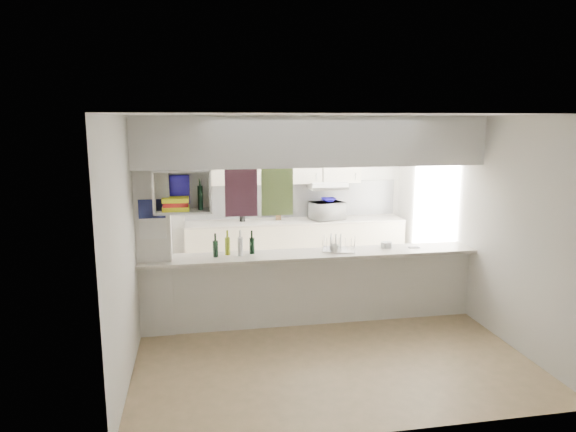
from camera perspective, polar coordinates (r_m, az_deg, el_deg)
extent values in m
plane|color=#8F7A53|center=(6.70, 2.60, -11.73)|extent=(4.80, 4.80, 0.00)
plane|color=white|center=(6.20, 2.81, 11.09)|extent=(4.80, 4.80, 0.00)
plane|color=silver|center=(8.65, -0.85, 2.34)|extent=(4.20, 0.00, 4.20)
plane|color=silver|center=(6.21, -16.56, -1.42)|extent=(0.00, 4.80, 4.80)
plane|color=silver|center=(7.09, 19.49, -0.13)|extent=(0.00, 4.80, 4.80)
cube|color=silver|center=(6.55, 2.63, -8.17)|extent=(4.20, 0.15, 0.88)
cube|color=beige|center=(6.41, 2.67, -4.27)|extent=(4.20, 0.50, 0.04)
cube|color=white|center=(6.20, 2.78, 8.32)|extent=(4.20, 0.50, 0.60)
cube|color=silver|center=(6.19, -14.72, -1.37)|extent=(0.40, 0.18, 2.60)
cube|color=#191E4C|center=(6.05, -14.90, 0.76)|extent=(0.30, 0.01, 0.22)
cube|color=white|center=(6.09, -14.79, -1.37)|extent=(0.30, 0.01, 0.24)
cube|color=black|center=(6.34, -5.23, 2.72)|extent=(0.40, 0.02, 0.62)
cube|color=#166554|center=(6.40, -1.21, 2.83)|extent=(0.40, 0.02, 0.62)
cube|color=white|center=(6.03, -11.57, 0.52)|extent=(0.65, 0.35, 0.02)
cube|color=white|center=(5.97, -11.74, 5.01)|extent=(0.65, 0.35, 0.02)
cube|color=white|center=(6.16, -11.62, 2.96)|extent=(0.65, 0.02, 0.50)
cube|color=white|center=(6.01, -14.63, 2.65)|extent=(0.02, 0.35, 0.50)
cube|color=white|center=(6.00, -8.67, 2.85)|extent=(0.02, 0.35, 0.50)
cube|color=#F9F41B|center=(6.03, -12.34, 0.84)|extent=(0.30, 0.24, 0.05)
cube|color=#AA1916|center=(6.02, -12.36, 1.31)|extent=(0.28, 0.22, 0.05)
cube|color=#F9F41B|center=(6.01, -12.38, 1.78)|extent=(0.30, 0.24, 0.05)
cube|color=#130B83|center=(6.12, -12.10, 2.89)|extent=(0.26, 0.02, 0.34)
cylinder|color=black|center=(6.01, -9.72, 2.01)|extent=(0.06, 0.06, 0.28)
cube|color=#EDE1C9|center=(8.56, 0.82, -3.55)|extent=(3.60, 0.60, 0.90)
cube|color=beige|center=(8.46, 0.83, -0.56)|extent=(3.60, 0.63, 0.03)
cube|color=silver|center=(8.68, 0.47, 1.84)|extent=(3.60, 0.03, 0.60)
cube|color=#EDE1C9|center=(8.41, -0.67, 6.09)|extent=(2.62, 0.34, 0.72)
cube|color=white|center=(8.54, 4.39, 3.43)|extent=(0.60, 0.46, 0.12)
cube|color=silver|center=(8.33, 4.79, 2.99)|extent=(0.60, 0.02, 0.05)
imported|color=white|center=(8.52, 4.39, 0.59)|extent=(0.61, 0.49, 0.29)
imported|color=#130B83|center=(8.52, 4.52, 1.79)|extent=(0.25, 0.25, 0.06)
cube|color=silver|center=(6.55, 5.68, -3.75)|extent=(0.49, 0.43, 0.01)
cylinder|color=white|center=(6.53, 4.79, -2.78)|extent=(0.08, 0.20, 0.21)
cylinder|color=white|center=(6.53, 5.33, -2.79)|extent=(0.08, 0.20, 0.21)
cylinder|color=white|center=(6.52, 5.87, -2.81)|extent=(0.08, 0.20, 0.21)
imported|color=white|center=(6.40, 5.16, -3.59)|extent=(0.12, 0.12, 0.09)
cylinder|color=black|center=(6.25, -8.06, -3.64)|extent=(0.06, 0.06, 0.20)
cylinder|color=black|center=(6.21, -8.10, -2.34)|extent=(0.02, 0.02, 0.09)
cylinder|color=olive|center=(6.33, -6.73, -3.35)|extent=(0.06, 0.06, 0.21)
cylinder|color=olive|center=(6.29, -6.77, -2.00)|extent=(0.02, 0.02, 0.09)
cylinder|color=silver|center=(6.26, -5.32, -3.41)|extent=(0.06, 0.06, 0.23)
cylinder|color=silver|center=(6.22, -5.34, -1.98)|extent=(0.02, 0.02, 0.09)
cylinder|color=black|center=(6.36, -4.03, -3.31)|extent=(0.06, 0.06, 0.20)
cylinder|color=black|center=(6.32, -4.05, -2.03)|extent=(0.02, 0.02, 0.09)
cylinder|color=silver|center=(6.78, 10.88, -3.16)|extent=(0.14, 0.14, 0.07)
cube|color=black|center=(6.85, 13.82, -3.39)|extent=(0.14, 0.07, 0.01)
cylinder|color=black|center=(8.37, -5.09, -0.17)|extent=(0.09, 0.09, 0.13)
cube|color=#4C331A|center=(8.47, -1.07, 0.17)|extent=(0.10, 0.08, 0.18)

